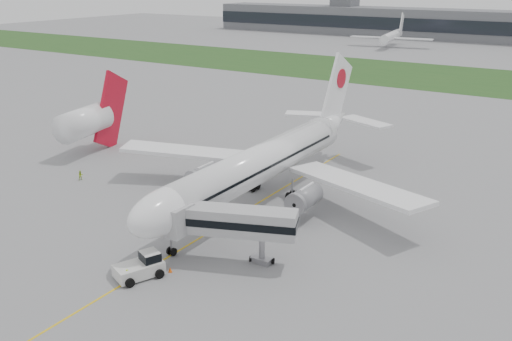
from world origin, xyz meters
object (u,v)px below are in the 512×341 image
Objects in this scene: airliner at (265,161)px; ground_crew_near at (127,276)px; neighbor_aircraft at (88,121)px; pushback_tug at (142,266)px; jet_bridge at (227,222)px.

airliner is 33.30× the size of ground_crew_near.
pushback_tug is at bearing -48.23° from neighbor_aircraft.
airliner is 25.50m from pushback_tug.
ground_crew_near is at bearing -143.82° from jet_bridge.
jet_bridge is at bearing 74.66° from pushback_tug.
airliner is 27.50m from ground_crew_near.
airliner reaches higher than ground_crew_near.
jet_bridge is at bearing -139.03° from ground_crew_near.
ground_crew_near is 48.31m from neighbor_aircraft.
ground_crew_near is at bearing -50.23° from neighbor_aircraft.
ground_crew_near is (-0.15, -1.97, -0.34)m from pushback_tug.
airliner reaches higher than pushback_tug.
ground_crew_near is at bearing -70.90° from pushback_tug.
airliner is 18.97m from jet_bridge.
neighbor_aircraft is at bearing -54.12° from ground_crew_near.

